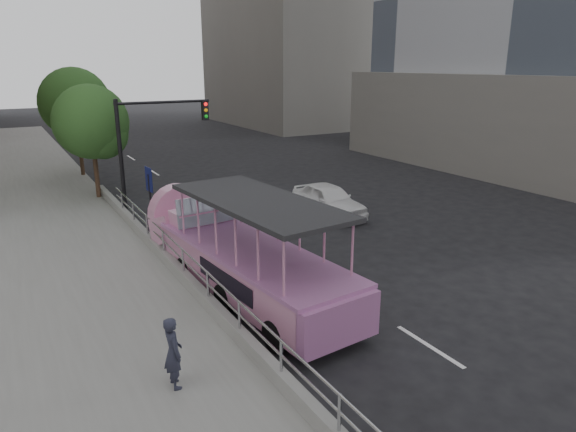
% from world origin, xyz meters
% --- Properties ---
extents(ground, '(160.00, 160.00, 0.00)m').
position_xyz_m(ground, '(0.00, 0.00, 0.00)').
color(ground, black).
extents(sidewalk, '(5.50, 80.00, 0.30)m').
position_xyz_m(sidewalk, '(-5.75, 10.00, 0.15)').
color(sidewalk, gray).
rests_on(sidewalk, ground).
extents(kerb_wall, '(0.24, 30.00, 0.36)m').
position_xyz_m(kerb_wall, '(-3.12, 2.00, 0.48)').
color(kerb_wall, '#969692').
rests_on(kerb_wall, sidewalk).
extents(guardrail, '(0.07, 22.00, 0.71)m').
position_xyz_m(guardrail, '(-3.12, 2.00, 1.14)').
color(guardrail, '#B5B5BA').
rests_on(guardrail, kerb_wall).
extents(duck_boat, '(3.12, 9.53, 3.11)m').
position_xyz_m(duck_boat, '(-1.68, 3.33, 1.15)').
color(duck_boat, black).
rests_on(duck_boat, ground).
extents(car, '(1.75, 4.25, 1.44)m').
position_xyz_m(car, '(5.19, 8.56, 0.72)').
color(car, white).
rests_on(car, ground).
extents(pedestrian_near, '(0.37, 0.56, 1.53)m').
position_xyz_m(pedestrian_near, '(-4.98, -0.90, 1.06)').
color(pedestrian_near, '#292B3C').
rests_on(pedestrian_near, sidewalk).
extents(parking_sign, '(0.10, 0.65, 2.87)m').
position_xyz_m(parking_sign, '(-2.63, 9.16, 1.79)').
color(parking_sign, black).
rests_on(parking_sign, ground).
extents(traffic_signal, '(4.20, 0.32, 5.20)m').
position_xyz_m(traffic_signal, '(-1.70, 12.50, 3.50)').
color(traffic_signal, black).
rests_on(traffic_signal, ground).
extents(street_tree_near, '(3.52, 3.52, 5.72)m').
position_xyz_m(street_tree_near, '(-3.30, 15.93, 3.82)').
color(street_tree_near, '#3E2A1C').
rests_on(street_tree_near, ground).
extents(street_tree_far, '(3.97, 3.97, 6.45)m').
position_xyz_m(street_tree_far, '(-3.10, 21.93, 4.31)').
color(street_tree_far, '#3E2A1C').
rests_on(street_tree_far, ground).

